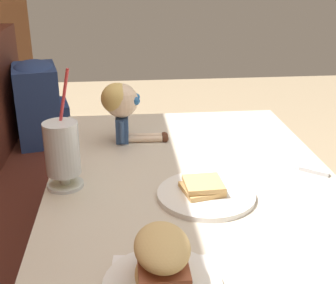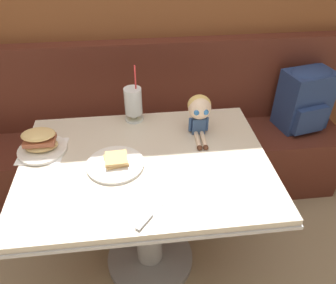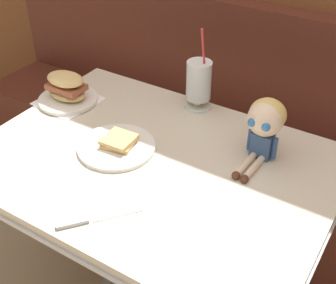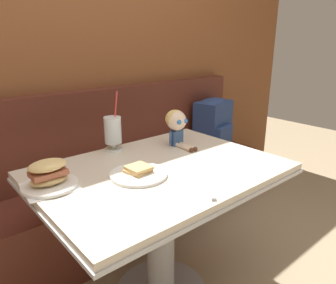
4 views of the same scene
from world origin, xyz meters
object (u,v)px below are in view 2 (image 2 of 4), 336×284
(sandwich_plate, at_px, (41,143))
(backpack, at_px, (305,98))
(butter_knife, at_px, (150,216))
(milkshake_glass, at_px, (133,102))
(seated_doll, at_px, (199,110))
(toast_plate, at_px, (116,163))

(sandwich_plate, bearing_deg, backpack, 17.44)
(butter_knife, relative_size, backpack, 0.48)
(butter_knife, distance_m, backpack, 1.40)
(milkshake_glass, xyz_separation_m, seated_doll, (0.31, -0.15, 0.03))
(backpack, bearing_deg, sandwich_plate, -162.56)
(sandwich_plate, bearing_deg, seated_doll, 5.15)
(sandwich_plate, distance_m, seated_doll, 0.75)
(toast_plate, relative_size, sandwich_plate, 1.14)
(milkshake_glass, bearing_deg, backpack, 13.22)
(sandwich_plate, xyz_separation_m, butter_knife, (0.46, -0.45, -0.04))
(milkshake_glass, distance_m, butter_knife, 0.67)
(milkshake_glass, height_order, butter_knife, milkshake_glass)
(toast_plate, distance_m, seated_doll, 0.47)
(toast_plate, relative_size, butter_knife, 1.29)
(milkshake_glass, distance_m, backpack, 1.13)
(sandwich_plate, bearing_deg, toast_plate, -22.71)
(milkshake_glass, height_order, backpack, milkshake_glass)
(toast_plate, relative_size, backpack, 0.62)
(toast_plate, xyz_separation_m, sandwich_plate, (-0.33, 0.14, 0.03))
(toast_plate, distance_m, sandwich_plate, 0.36)
(butter_knife, height_order, backpack, backpack)
(sandwich_plate, xyz_separation_m, backpack, (1.51, 0.48, -0.13))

